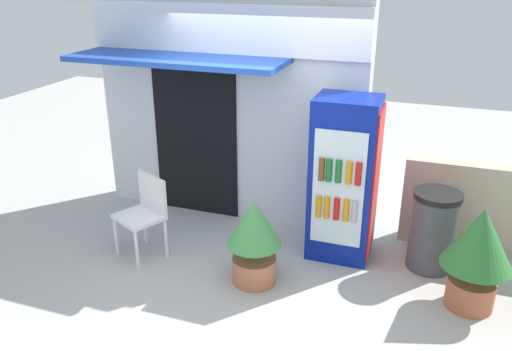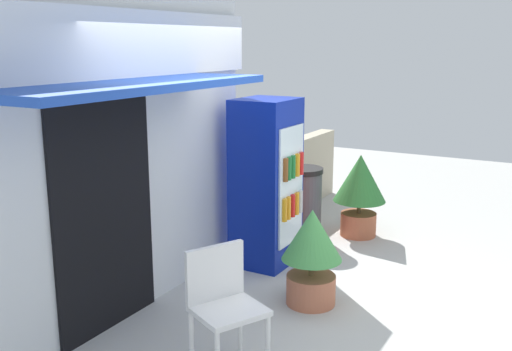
% 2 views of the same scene
% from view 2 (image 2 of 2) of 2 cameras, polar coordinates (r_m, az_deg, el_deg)
% --- Properties ---
extents(ground, '(16.00, 16.00, 0.00)m').
position_cam_2_polar(ground, '(5.35, 4.51, -13.21)').
color(ground, '#B2B2AD').
extents(storefront_building, '(3.35, 1.10, 2.88)m').
position_cam_2_polar(storefront_building, '(5.14, -12.98, 2.95)').
color(storefront_building, silver).
rests_on(storefront_building, ground).
extents(drink_cooler, '(0.68, 0.63, 1.78)m').
position_cam_2_polar(drink_cooler, '(6.20, 1.09, -0.71)').
color(drink_cooler, navy).
rests_on(drink_cooler, ground).
extents(plastic_chair, '(0.61, 0.59, 0.91)m').
position_cam_2_polar(plastic_chair, '(4.32, -3.25, -11.88)').
color(plastic_chair, white).
rests_on(plastic_chair, ground).
extents(potted_plant_near_shop, '(0.55, 0.55, 0.90)m').
position_cam_2_polar(potted_plant_near_shop, '(5.34, 5.46, -7.29)').
color(potted_plant_near_shop, '#BC6B4C').
rests_on(potted_plant_near_shop, ground).
extents(potted_plant_curbside, '(0.64, 0.64, 1.02)m').
position_cam_2_polar(potted_plant_curbside, '(7.25, 10.09, -1.11)').
color(potted_plant_curbside, '#AD5B3D').
rests_on(potted_plant_curbside, ground).
extents(trash_bin, '(0.49, 0.49, 0.87)m').
position_cam_2_polar(trash_bin, '(7.16, 4.54, -2.64)').
color(trash_bin, '#47474C').
rests_on(trash_bin, ground).
extents(stone_boundary_wall, '(2.57, 0.22, 1.01)m').
position_cam_2_polar(stone_boundary_wall, '(8.19, 3.49, -0.14)').
color(stone_boundary_wall, '#B7AD93').
rests_on(stone_boundary_wall, ground).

